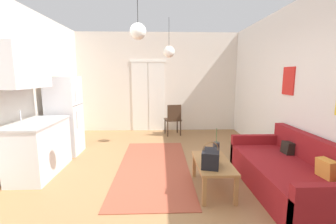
# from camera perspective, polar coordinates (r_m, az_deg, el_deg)

# --- Properties ---
(ground_plane) EXTENTS (5.25, 7.68, 0.10)m
(ground_plane) POSITION_cam_1_polar(r_m,az_deg,el_deg) (3.63, -3.05, -18.54)
(ground_plane) COLOR #996D44
(wall_back) EXTENTS (4.85, 0.13, 2.86)m
(wall_back) POSITION_cam_1_polar(r_m,az_deg,el_deg) (6.80, -2.71, 7.27)
(wall_back) COLOR silver
(wall_back) RESTS_ON ground_plane
(wall_right) EXTENTS (0.12, 7.28, 2.86)m
(wall_right) POSITION_cam_1_polar(r_m,az_deg,el_deg) (3.95, 33.75, 4.68)
(wall_right) COLOR white
(wall_right) RESTS_ON ground_plane
(area_rug) EXTENTS (1.24, 2.85, 0.01)m
(area_rug) POSITION_cam_1_polar(r_m,az_deg,el_deg) (4.25, -3.57, -13.44)
(area_rug) COLOR #9E4733
(area_rug) RESTS_ON ground_plane
(couch) EXTENTS (0.95, 2.00, 0.78)m
(couch) POSITION_cam_1_polar(r_m,az_deg,el_deg) (3.77, 28.38, -13.49)
(couch) COLOR maroon
(couch) RESTS_ON ground_plane
(coffee_table) EXTENTS (0.48, 0.93, 0.42)m
(coffee_table) POSITION_cam_1_polar(r_m,az_deg,el_deg) (3.41, 11.15, -12.98)
(coffee_table) COLOR #A87542
(coffee_table) RESTS_ON ground_plane
(bamboo_vase) EXTENTS (0.10, 0.10, 0.44)m
(bamboo_vase) POSITION_cam_1_polar(r_m,az_deg,el_deg) (3.58, 11.92, -9.07)
(bamboo_vase) COLOR #2D2D33
(bamboo_vase) RESTS_ON coffee_table
(handbag) EXTENTS (0.30, 0.37, 0.35)m
(handbag) POSITION_cam_1_polar(r_m,az_deg,el_deg) (3.17, 10.61, -11.27)
(handbag) COLOR black
(handbag) RESTS_ON coffee_table
(refrigerator) EXTENTS (0.60, 0.60, 1.62)m
(refrigerator) POSITION_cam_1_polar(r_m,az_deg,el_deg) (5.21, -24.38, -0.82)
(refrigerator) COLOR white
(refrigerator) RESTS_ON ground_plane
(kitchen_counter) EXTENTS (0.59, 1.20, 2.11)m
(kitchen_counter) POSITION_cam_1_polar(r_m,az_deg,el_deg) (4.33, -30.17, -2.97)
(kitchen_counter) COLOR silver
(kitchen_counter) RESTS_ON ground_plane
(accent_chair) EXTENTS (0.49, 0.47, 0.86)m
(accent_chair) POSITION_cam_1_polar(r_m,az_deg,el_deg) (6.25, 1.33, -1.52)
(accent_chair) COLOR #382619
(accent_chair) RESTS_ON ground_plane
(pendant_lamp_near) EXTENTS (0.21, 0.21, 0.77)m
(pendant_lamp_near) POSITION_cam_1_polar(r_m,az_deg,el_deg) (3.14, -7.51, 19.36)
(pendant_lamp_near) COLOR black
(pendant_lamp_far) EXTENTS (0.25, 0.25, 0.84)m
(pendant_lamp_far) POSITION_cam_1_polar(r_m,az_deg,el_deg) (5.13, 0.24, 14.83)
(pendant_lamp_far) COLOR black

